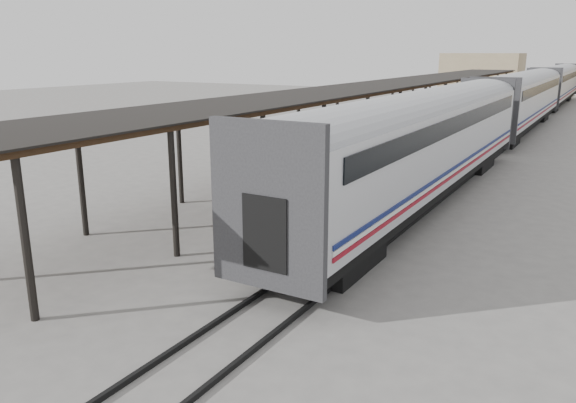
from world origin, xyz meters
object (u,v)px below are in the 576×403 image
at_px(luggage_tug, 346,153).
at_px(porter, 263,199).
at_px(pedestrian, 347,160).
at_px(baggage_cart, 268,228).

height_order(luggage_tug, porter, porter).
height_order(porter, pedestrian, porter).
xyz_separation_m(baggage_cart, pedestrian, (-2.33, 11.27, 0.14)).
xyz_separation_m(baggage_cart, luggage_tug, (-3.53, 13.80, 0.00)).
distance_m(luggage_tug, porter, 14.98).
height_order(baggage_cart, luggage_tug, luggage_tug).
relative_size(porter, pedestrian, 1.18).
bearing_deg(baggage_cart, luggage_tug, 89.08).
relative_size(luggage_tug, pedestrian, 1.15).
distance_m(baggage_cart, luggage_tug, 14.24).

